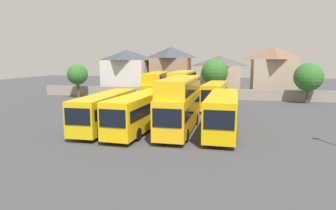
{
  "coord_description": "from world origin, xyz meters",
  "views": [
    {
      "loc": [
        6.13,
        -26.57,
        6.66
      ],
      "look_at": [
        0.0,
        3.0,
        1.98
      ],
      "focal_mm": 31.2,
      "sensor_mm": 36.0,
      "label": 1
    }
  ],
  "objects_px": {
    "house_terrace_left": "(127,71)",
    "house_terrace_right": "(220,75)",
    "bus_4": "(223,111)",
    "house_terrace_far_right": "(273,71)",
    "tree_right_of_lot": "(78,75)",
    "bus_7": "(215,94)",
    "tree_left_of_lot": "(215,72)",
    "bus_2": "(141,110)",
    "bus_3": "(180,102)",
    "house_terrace_centre": "(171,70)",
    "tree_behind_wall": "(308,77)",
    "bus_1": "(107,109)",
    "bus_6": "(183,87)",
    "bus_5": "(157,88)"
  },
  "relations": [
    {
      "from": "bus_1",
      "to": "bus_6",
      "type": "height_order",
      "value": "bus_6"
    },
    {
      "from": "bus_5",
      "to": "tree_left_of_lot",
      "type": "xyz_separation_m",
      "value": [
        7.53,
        12.34,
        1.71
      ]
    },
    {
      "from": "house_terrace_left",
      "to": "tree_behind_wall",
      "type": "xyz_separation_m",
      "value": [
        31.75,
        -7.5,
        -0.35
      ]
    },
    {
      "from": "bus_1",
      "to": "bus_7",
      "type": "bearing_deg",
      "value": 144.32
    },
    {
      "from": "bus_3",
      "to": "house_terrace_right",
      "type": "distance_m",
      "value": 29.72
    },
    {
      "from": "bus_4",
      "to": "bus_6",
      "type": "bearing_deg",
      "value": -155.36
    },
    {
      "from": "house_terrace_right",
      "to": "tree_left_of_lot",
      "type": "bearing_deg",
      "value": -103.1
    },
    {
      "from": "house_terrace_centre",
      "to": "tree_behind_wall",
      "type": "bearing_deg",
      "value": -19.25
    },
    {
      "from": "house_terrace_right",
      "to": "house_terrace_far_right",
      "type": "relative_size",
      "value": 0.85
    },
    {
      "from": "bus_6",
      "to": "tree_right_of_lot",
      "type": "height_order",
      "value": "tree_right_of_lot"
    },
    {
      "from": "bus_1",
      "to": "tree_right_of_lot",
      "type": "bearing_deg",
      "value": -145.54
    },
    {
      "from": "bus_1",
      "to": "house_terrace_far_right",
      "type": "relative_size",
      "value": 1.27
    },
    {
      "from": "house_terrace_right",
      "to": "tree_left_of_lot",
      "type": "xyz_separation_m",
      "value": [
        -0.79,
        -3.39,
        0.67
      ]
    },
    {
      "from": "bus_3",
      "to": "bus_4",
      "type": "xyz_separation_m",
      "value": [
        3.94,
        0.35,
        -0.81
      ]
    },
    {
      "from": "tree_left_of_lot",
      "to": "bus_1",
      "type": "bearing_deg",
      "value": -109.39
    },
    {
      "from": "bus_2",
      "to": "house_terrace_right",
      "type": "distance_m",
      "value": 30.41
    },
    {
      "from": "bus_7",
      "to": "tree_left_of_lot",
      "type": "relative_size",
      "value": 1.51
    },
    {
      "from": "bus_1",
      "to": "bus_6",
      "type": "relative_size",
      "value": 1.08
    },
    {
      "from": "tree_right_of_lot",
      "to": "bus_7",
      "type": "bearing_deg",
      "value": -15.51
    },
    {
      "from": "bus_5",
      "to": "tree_left_of_lot",
      "type": "relative_size",
      "value": 1.59
    },
    {
      "from": "bus_4",
      "to": "tree_left_of_lot",
      "type": "xyz_separation_m",
      "value": [
        -2.0,
        25.85,
        2.44
      ]
    },
    {
      "from": "bus_1",
      "to": "bus_3",
      "type": "xyz_separation_m",
      "value": [
        7.27,
        -0.02,
        0.91
      ]
    },
    {
      "from": "bus_3",
      "to": "house_terrace_right",
      "type": "xyz_separation_m",
      "value": [
        2.73,
        29.58,
        0.96
      ]
    },
    {
      "from": "bus_7",
      "to": "house_terrace_centre",
      "type": "height_order",
      "value": "house_terrace_centre"
    },
    {
      "from": "bus_1",
      "to": "bus_3",
      "type": "height_order",
      "value": "bus_3"
    },
    {
      "from": "bus_3",
      "to": "tree_behind_wall",
      "type": "distance_m",
      "value": 27.18
    },
    {
      "from": "house_terrace_far_right",
      "to": "tree_right_of_lot",
      "type": "height_order",
      "value": "house_terrace_far_right"
    },
    {
      "from": "bus_3",
      "to": "house_terrace_right",
      "type": "relative_size",
      "value": 1.39
    },
    {
      "from": "bus_6",
      "to": "bus_7",
      "type": "xyz_separation_m",
      "value": [
        4.56,
        -0.19,
        -0.84
      ]
    },
    {
      "from": "bus_4",
      "to": "house_terrace_centre",
      "type": "height_order",
      "value": "house_terrace_centre"
    },
    {
      "from": "bus_7",
      "to": "house_terrace_centre",
      "type": "relative_size",
      "value": 1.13
    },
    {
      "from": "bus_1",
      "to": "bus_5",
      "type": "relative_size",
      "value": 1.06
    },
    {
      "from": "bus_3",
      "to": "house_terrace_left",
      "type": "bearing_deg",
      "value": -151.47
    },
    {
      "from": "bus_3",
      "to": "house_terrace_right",
      "type": "height_order",
      "value": "house_terrace_right"
    },
    {
      "from": "bus_2",
      "to": "bus_4",
      "type": "height_order",
      "value": "bus_4"
    },
    {
      "from": "house_terrace_left",
      "to": "bus_7",
      "type": "bearing_deg",
      "value": -40.17
    },
    {
      "from": "bus_4",
      "to": "house_terrace_left",
      "type": "distance_m",
      "value": 34.83
    },
    {
      "from": "bus_7",
      "to": "tree_behind_wall",
      "type": "distance_m",
      "value": 15.86
    },
    {
      "from": "house_terrace_far_right",
      "to": "tree_right_of_lot",
      "type": "xyz_separation_m",
      "value": [
        -33.99,
        -10.07,
        -0.54
      ]
    },
    {
      "from": "house_terrace_left",
      "to": "house_terrace_right",
      "type": "relative_size",
      "value": 1.12
    },
    {
      "from": "bus_4",
      "to": "tree_left_of_lot",
      "type": "distance_m",
      "value": 26.04
    },
    {
      "from": "tree_left_of_lot",
      "to": "tree_behind_wall",
      "type": "distance_m",
      "value": 15.08
    },
    {
      "from": "bus_1",
      "to": "house_terrace_far_right",
      "type": "bearing_deg",
      "value": 147.13
    },
    {
      "from": "bus_4",
      "to": "bus_5",
      "type": "height_order",
      "value": "bus_5"
    },
    {
      "from": "house_terrace_left",
      "to": "tree_right_of_lot",
      "type": "relative_size",
      "value": 1.46
    },
    {
      "from": "tree_behind_wall",
      "to": "tree_right_of_lot",
      "type": "xyz_separation_m",
      "value": [
        -37.95,
        -1.0,
        0.04
      ]
    },
    {
      "from": "bus_7",
      "to": "house_terrace_centre",
      "type": "distance_m",
      "value": 18.49
    },
    {
      "from": "bus_2",
      "to": "tree_behind_wall",
      "type": "height_order",
      "value": "tree_behind_wall"
    },
    {
      "from": "bus_4",
      "to": "bus_5",
      "type": "distance_m",
      "value": 16.54
    },
    {
      "from": "bus_7",
      "to": "tree_left_of_lot",
      "type": "xyz_separation_m",
      "value": [
        -0.69,
        12.23,
        2.45
      ]
    }
  ]
}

